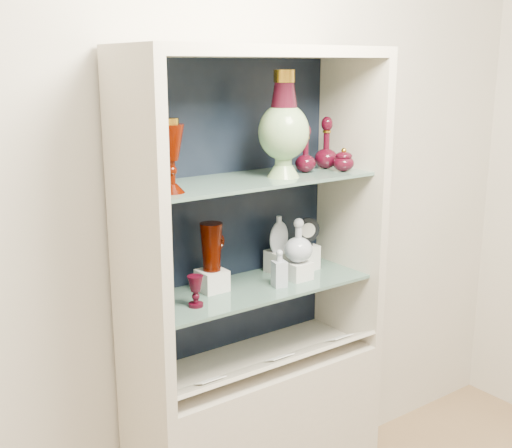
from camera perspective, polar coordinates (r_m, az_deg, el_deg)
wall_back at (r=2.54m, az=-2.92°, el=3.17°), size 3.50×0.02×2.80m
cabinet_base at (r=2.76m, az=-0.00°, el=-19.01°), size 1.00×0.40×0.75m
cabinet_back_panel at (r=2.53m, az=-2.53°, el=1.39°), size 0.98×0.02×1.15m
cabinet_side_left at (r=2.14m, az=-10.48°, el=-1.18°), size 0.04×0.40×1.15m
cabinet_side_right at (r=2.68m, az=8.35°, el=1.98°), size 0.04×0.40×1.15m
cabinet_top_cap at (r=2.31m, az=-0.00°, el=15.09°), size 1.00×0.40×0.04m
shelf_lower at (r=2.47m, az=-0.27°, el=-5.68°), size 0.92×0.34×0.01m
shelf_upper at (r=2.36m, az=-0.29°, el=3.96°), size 0.92×0.34×0.01m
label_ledge at (r=2.48m, az=1.53°, el=-12.26°), size 0.92×0.17×0.09m
label_card_0 at (r=2.49m, az=2.06°, el=-11.78°), size 0.10×0.06×0.03m
label_card_1 at (r=2.67m, az=7.40°, el=-9.99°), size 0.10×0.06×0.03m
label_card_2 at (r=2.33m, az=-4.11°, el=-13.69°), size 0.10×0.06×0.03m
pedestal_lamp_left at (r=2.12m, az=-10.09°, el=6.02°), size 0.12×0.12×0.24m
pedestal_lamp_right at (r=2.09m, az=-7.59°, el=6.02°), size 0.11×0.11×0.24m
enamel_urn at (r=2.36m, az=2.48°, el=8.84°), size 0.22×0.22×0.39m
ruby_decanter_a at (r=2.49m, az=4.44°, el=6.96°), size 0.08×0.08×0.21m
ruby_decanter_b at (r=2.59m, az=6.29°, el=7.33°), size 0.10×0.10×0.22m
lidded_bowl at (r=2.53m, az=7.80°, el=5.71°), size 0.10×0.10×0.09m
cobalt_goblet at (r=2.24m, az=-9.71°, el=-5.66°), size 0.09×0.09×0.16m
ruby_goblet_tall at (r=2.16m, az=-8.32°, el=-6.47°), size 0.06×0.06×0.15m
ruby_goblet_small at (r=2.26m, az=-5.39°, el=-5.97°), size 0.07×0.07×0.11m
riser_ruby_pitcher at (r=2.42m, az=-3.93°, el=-5.01°), size 0.10×0.10×0.08m
ruby_pitcher at (r=2.38m, az=-3.98°, el=-2.05°), size 0.16×0.12×0.18m
clear_square_bottle at (r=2.45m, az=2.09°, el=-3.93°), size 0.06×0.06×0.15m
riser_flat_flask at (r=2.62m, az=2.02°, el=-3.34°), size 0.09×0.09×0.09m
flat_flask at (r=2.59m, az=2.05°, el=-0.80°), size 0.11×0.06×0.15m
riser_clear_round_decanter at (r=2.55m, az=3.75°, el=-4.14°), size 0.09×0.09×0.07m
clear_round_decanter at (r=2.51m, az=3.80°, el=-1.56°), size 0.14×0.14×0.17m
riser_cameo_medallion at (r=2.67m, az=4.56°, el=-2.94°), size 0.08×0.08×0.10m
cameo_medallion at (r=2.64m, az=4.61°, el=-0.65°), size 0.11×0.07×0.12m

